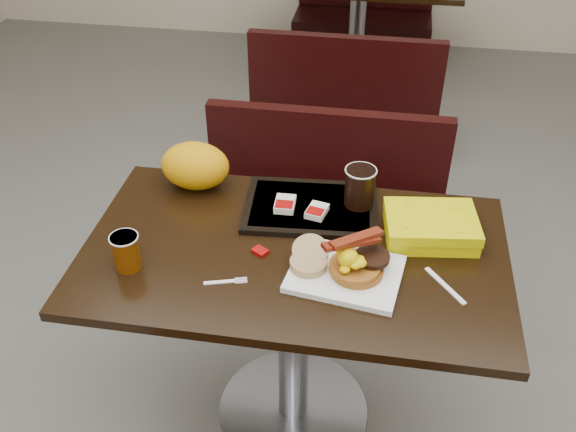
% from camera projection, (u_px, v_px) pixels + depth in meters
% --- Properties ---
extents(floor, '(6.00, 7.00, 0.01)m').
position_uv_depth(floor, '(293.00, 413.00, 2.27)').
color(floor, slate).
rests_on(floor, ground).
extents(table_near, '(1.20, 0.70, 0.75)m').
position_uv_depth(table_near, '(294.00, 340.00, 2.05)').
color(table_near, black).
rests_on(table_near, floor).
extents(bench_near_n, '(1.00, 0.46, 0.72)m').
position_uv_depth(bench_near_n, '(320.00, 214.00, 2.61)').
color(bench_near_n, black).
rests_on(bench_near_n, floor).
extents(table_far, '(1.20, 0.70, 0.75)m').
position_uv_depth(table_far, '(356.00, 37.00, 4.10)').
color(table_far, black).
rests_on(table_far, floor).
extents(bench_far_s, '(1.00, 0.46, 0.72)m').
position_uv_depth(bench_far_s, '(347.00, 87.00, 3.56)').
color(bench_far_s, black).
rests_on(bench_far_s, floor).
extents(bench_far_n, '(1.00, 0.46, 0.72)m').
position_uv_depth(bench_far_n, '(364.00, 3.00, 4.66)').
color(bench_far_n, black).
rests_on(bench_far_n, floor).
extents(platter, '(0.32, 0.27, 0.02)m').
position_uv_depth(platter, '(345.00, 274.00, 1.73)').
color(platter, white).
rests_on(platter, table_near).
extents(pancake_stack, '(0.16, 0.16, 0.03)m').
position_uv_depth(pancake_stack, '(357.00, 268.00, 1.71)').
color(pancake_stack, '#9C4D1A').
rests_on(pancake_stack, platter).
extents(sausage_patty, '(0.10, 0.10, 0.01)m').
position_uv_depth(sausage_patty, '(372.00, 257.00, 1.71)').
color(sausage_patty, black).
rests_on(sausage_patty, pancake_stack).
extents(scrambled_eggs, '(0.10, 0.09, 0.05)m').
position_uv_depth(scrambled_eggs, '(348.00, 259.00, 1.68)').
color(scrambled_eggs, '#E3C704').
rests_on(scrambled_eggs, pancake_stack).
extents(bacon_strips, '(0.18, 0.15, 0.01)m').
position_uv_depth(bacon_strips, '(352.00, 242.00, 1.68)').
color(bacon_strips, '#4F0705').
rests_on(bacon_strips, scrambled_eggs).
extents(muffin_bottom, '(0.10, 0.10, 0.02)m').
position_uv_depth(muffin_bottom, '(308.00, 264.00, 1.73)').
color(muffin_bottom, tan).
rests_on(muffin_bottom, platter).
extents(muffin_top, '(0.11, 0.11, 0.06)m').
position_uv_depth(muffin_top, '(310.00, 251.00, 1.75)').
color(muffin_top, tan).
rests_on(muffin_top, platter).
extents(coffee_cup_near, '(0.09, 0.09, 0.10)m').
position_uv_depth(coffee_cup_near, '(126.00, 252.00, 1.73)').
color(coffee_cup_near, '#853B04').
rests_on(coffee_cup_near, table_near).
extents(fork, '(0.12, 0.05, 0.00)m').
position_uv_depth(fork, '(219.00, 282.00, 1.71)').
color(fork, white).
rests_on(fork, table_near).
extents(knife, '(0.11, 0.13, 0.00)m').
position_uv_depth(knife, '(445.00, 286.00, 1.70)').
color(knife, white).
rests_on(knife, table_near).
extents(condiment_ketchup, '(0.05, 0.05, 0.01)m').
position_uv_depth(condiment_ketchup, '(260.00, 251.00, 1.81)').
color(condiment_ketchup, '#8C0504').
rests_on(condiment_ketchup, table_near).
extents(tray, '(0.42, 0.31, 0.02)m').
position_uv_depth(tray, '(311.00, 207.00, 1.97)').
color(tray, black).
rests_on(tray, table_near).
extents(hashbrown_sleeve_left, '(0.06, 0.08, 0.02)m').
position_uv_depth(hashbrown_sleeve_left, '(285.00, 204.00, 1.95)').
color(hashbrown_sleeve_left, silver).
rests_on(hashbrown_sleeve_left, tray).
extents(hashbrown_sleeve_right, '(0.07, 0.08, 0.02)m').
position_uv_depth(hashbrown_sleeve_right, '(317.00, 211.00, 1.92)').
color(hashbrown_sleeve_right, silver).
rests_on(hashbrown_sleeve_right, tray).
extents(coffee_cup_far, '(0.11, 0.11, 0.12)m').
position_uv_depth(coffee_cup_far, '(360.00, 187.00, 1.93)').
color(coffee_cup_far, black).
rests_on(coffee_cup_far, tray).
extents(clamshell, '(0.28, 0.23, 0.07)m').
position_uv_depth(clamshell, '(431.00, 227.00, 1.85)').
color(clamshell, '#D0C303').
rests_on(clamshell, table_near).
extents(paper_bag, '(0.22, 0.17, 0.15)m').
position_uv_depth(paper_bag, '(195.00, 166.00, 2.03)').
color(paper_bag, '#E6A507').
rests_on(paper_bag, table_near).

